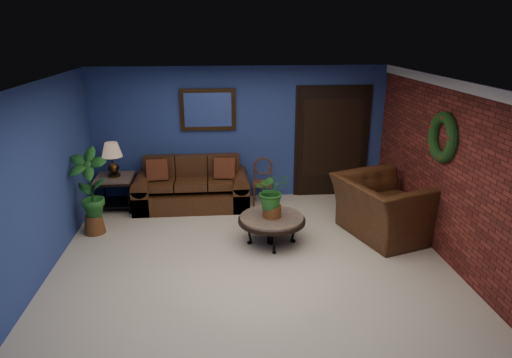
{
  "coord_description": "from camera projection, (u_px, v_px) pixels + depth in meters",
  "views": [
    {
      "loc": [
        -0.44,
        -5.89,
        3.16
      ],
      "look_at": [
        0.12,
        0.55,
        1.0
      ],
      "focal_mm": 32.0,
      "sensor_mm": 36.0,
      "label": 1
    }
  ],
  "objects": [
    {
      "name": "ceiling",
      "position": [
        250.0,
        81.0,
        5.81
      ],
      "size": [
        5.5,
        5.0,
        0.02
      ],
      "primitive_type": "cube",
      "color": "silver",
      "rests_on": "wall_back"
    },
    {
      "name": "crown_molding",
      "position": [
        454.0,
        85.0,
        6.06
      ],
      "size": [
        0.03,
        5.0,
        0.14
      ],
      "primitive_type": "cube",
      "color": "white",
      "rests_on": "wall_right_brick"
    },
    {
      "name": "closet_door",
      "position": [
        332.0,
        143.0,
        8.75
      ],
      "size": [
        1.44,
        0.06,
        2.18
      ],
      "primitive_type": "cube",
      "color": "black",
      "rests_on": "wall_back"
    },
    {
      "name": "tall_plant",
      "position": [
        90.0,
        189.0,
        7.13
      ],
      "size": [
        0.68,
        0.53,
        1.4
      ],
      "color": "brown",
      "rests_on": "ground"
    },
    {
      "name": "wall_right_brick",
      "position": [
        445.0,
        169.0,
        6.44
      ],
      "size": [
        0.04,
        5.0,
        2.5
      ],
      "primitive_type": "cube",
      "color": "maroon",
      "rests_on": "ground"
    },
    {
      "name": "wall_left",
      "position": [
        42.0,
        180.0,
        5.98
      ],
      "size": [
        0.04,
        5.0,
        2.5
      ],
      "primitive_type": "cube",
      "color": "navy",
      "rests_on": "ground"
    },
    {
      "name": "coffee_plant",
      "position": [
        272.0,
        193.0,
        6.76
      ],
      "size": [
        0.53,
        0.46,
        0.71
      ],
      "color": "brown",
      "rests_on": "coffee_table"
    },
    {
      "name": "side_chair",
      "position": [
        263.0,
        178.0,
        8.48
      ],
      "size": [
        0.41,
        0.41,
        0.86
      ],
      "rotation": [
        0.0,
        0.0,
        -0.13
      ],
      "color": "#592B19",
      "rests_on": "ground"
    },
    {
      "name": "wreath",
      "position": [
        443.0,
        137.0,
        6.34
      ],
      "size": [
        0.16,
        0.72,
        0.72
      ],
      "primitive_type": "torus",
      "rotation": [
        0.0,
        1.57,
        0.0
      ],
      "color": "black",
      "rests_on": "wall_right_brick"
    },
    {
      "name": "floor",
      "position": [
        251.0,
        256.0,
        6.61
      ],
      "size": [
        5.5,
        5.5,
        0.0
      ],
      "primitive_type": "plane",
      "color": "beige",
      "rests_on": "ground"
    },
    {
      "name": "floor_plant",
      "position": [
        373.0,
        188.0,
        8.27
      ],
      "size": [
        0.38,
        0.33,
        0.76
      ],
      "color": "brown",
      "rests_on": "ground"
    },
    {
      "name": "armchair",
      "position": [
        385.0,
        208.0,
        7.15
      ],
      "size": [
        1.63,
        1.75,
        0.93
      ],
      "primitive_type": "imported",
      "rotation": [
        0.0,
        0.0,
        1.89
      ],
      "color": "#4B2815",
      "rests_on": "ground"
    },
    {
      "name": "wall_back",
      "position": [
        241.0,
        134.0,
        8.57
      ],
      "size": [
        5.5,
        0.04,
        2.5
      ],
      "primitive_type": "cube",
      "color": "navy",
      "rests_on": "ground"
    },
    {
      "name": "sofa",
      "position": [
        192.0,
        190.0,
        8.4
      ],
      "size": [
        2.06,
        0.89,
        0.93
      ],
      "color": "#4B2815",
      "rests_on": "ground"
    },
    {
      "name": "coffee_table",
      "position": [
        272.0,
        220.0,
        6.9
      ],
      "size": [
        1.02,
        1.02,
        0.44
      ],
      "rotation": [
        0.0,
        0.0,
        -0.02
      ],
      "color": "#514C47",
      "rests_on": "ground"
    },
    {
      "name": "table_lamp",
      "position": [
        112.0,
        156.0,
        8.04
      ],
      "size": [
        0.36,
        0.36,
        0.6
      ],
      "color": "#402912",
      "rests_on": "end_table"
    },
    {
      "name": "end_table",
      "position": [
        115.0,
        184.0,
        8.2
      ],
      "size": [
        0.68,
        0.68,
        0.62
      ],
      "color": "#514C47",
      "rests_on": "ground"
    },
    {
      "name": "wall_mirror",
      "position": [
        208.0,
        110.0,
        8.34
      ],
      "size": [
        1.02,
        0.06,
        0.77
      ],
      "primitive_type": "cube",
      "color": "#402912",
      "rests_on": "wall_back"
    }
  ]
}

